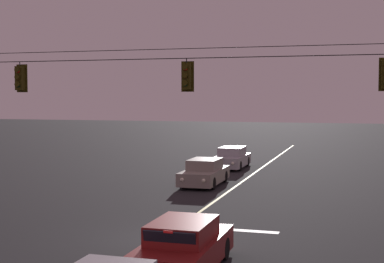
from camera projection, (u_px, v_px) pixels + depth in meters
The scene contains 9 objects.
ground_plane at pixel (160, 240), 18.61m from camera, with size 180.00×180.00×0.00m, color black.
lane_centre_stripe at pixel (222, 196), 26.97m from camera, with size 0.14×60.00×0.01m, color #D1C64C.
stop_bar_paint at pixel (231, 230), 20.12m from camera, with size 3.40×0.36×0.01m, color silver.
signal_span_assembly at pixel (184, 118), 21.00m from camera, with size 21.10×0.32×7.49m.
traffic_light_leftmost at pixel (20, 78), 22.84m from camera, with size 0.48×0.41×1.22m.
traffic_light_left_inner at pixel (186, 76), 20.87m from camera, with size 0.48×0.41×1.22m.
car_waiting_near_lane at pixel (183, 247), 15.31m from camera, with size 1.80×4.33×1.39m.
car_oncoming_lead at pixel (204, 173), 30.38m from camera, with size 1.80×4.42×1.39m.
car_oncoming_trailing at pixel (232, 158), 37.75m from camera, with size 1.80×4.42×1.39m.
Camera 1 is at (6.21, -17.32, 4.65)m, focal length 53.45 mm.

